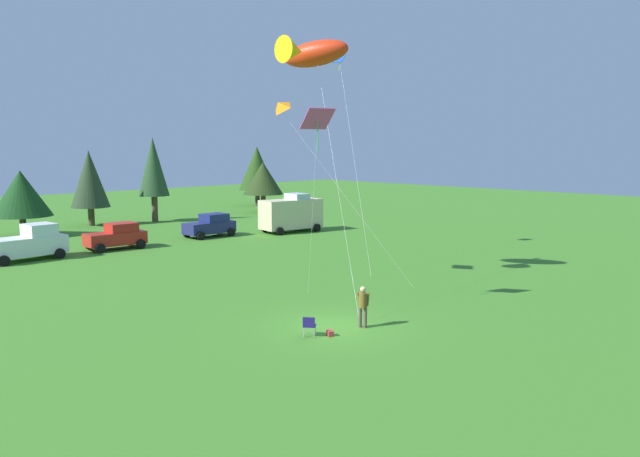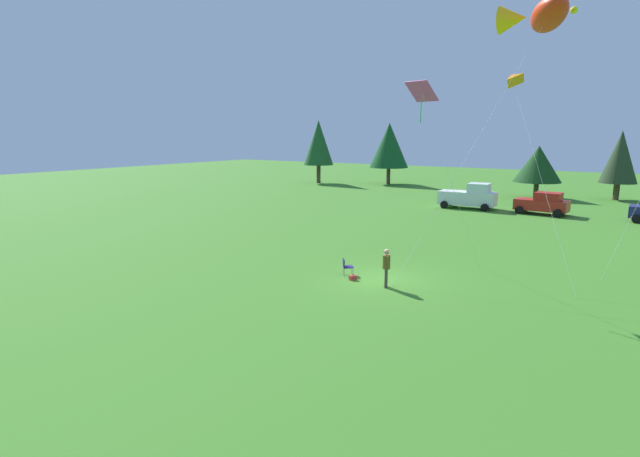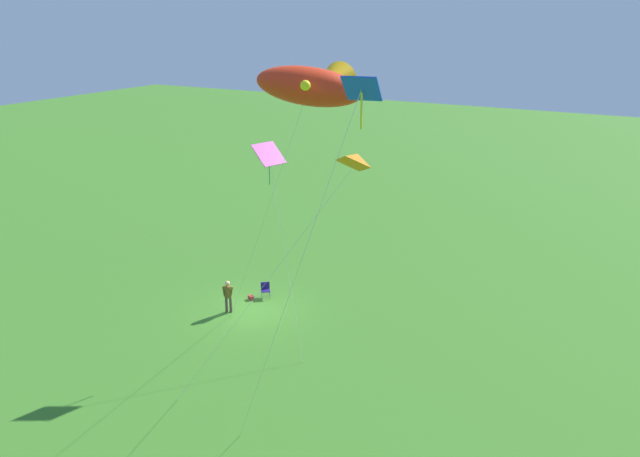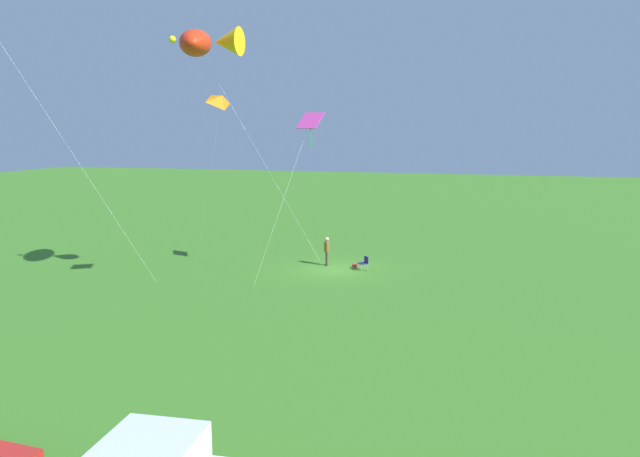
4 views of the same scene
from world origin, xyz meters
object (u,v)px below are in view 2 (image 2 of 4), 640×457
object	(u,v)px
backpack_on_grass	(353,278)
car_red_sedan	(543,203)
kite_large_fish	(540,16)
truck_white_pickup	(469,196)
kite_delta_orange	(511,80)
kite_diamond_rainbow	(422,95)
folding_chair	(346,266)
person_kite_flyer	(386,265)

from	to	relation	value
backpack_on_grass	car_red_sedan	xyz separation A→B (m)	(3.92, 25.62, 0.84)
kite_large_fish	truck_white_pickup	bearing A→B (deg)	114.40
backpack_on_grass	kite_delta_orange	bearing A→B (deg)	61.11
backpack_on_grass	kite_delta_orange	distance (m)	13.35
kite_diamond_rainbow	kite_delta_orange	size ratio (longest dim) A/B	0.91
kite_large_fish	kite_delta_orange	world-z (taller)	kite_large_fish
folding_chair	truck_white_pickup	bearing A→B (deg)	56.56
car_red_sedan	kite_large_fish	xyz separation A→B (m)	(2.05, -18.31, 11.34)
truck_white_pickup	car_red_sedan	bearing A→B (deg)	-3.63
truck_white_pickup	kite_large_fish	xyz separation A→B (m)	(8.30, -18.30, 11.19)
person_kite_flyer	kite_delta_orange	bearing A→B (deg)	46.61
person_kite_flyer	car_red_sedan	world-z (taller)	car_red_sedan
folding_chair	truck_white_pickup	world-z (taller)	truck_white_pickup
person_kite_flyer	truck_white_pickup	xyz separation A→B (m)	(-4.12, 25.76, 0.08)
folding_chair	kite_delta_orange	distance (m)	13.02
kite_large_fish	kite_diamond_rainbow	distance (m)	7.13
backpack_on_grass	truck_white_pickup	size ratio (longest dim) A/B	0.06
person_kite_flyer	kite_large_fish	xyz separation A→B (m)	(4.18, 7.46, 11.27)
person_kite_flyer	truck_white_pickup	distance (m)	26.09
kite_diamond_rainbow	folding_chair	bearing A→B (deg)	-139.96
truck_white_pickup	kite_delta_orange	size ratio (longest dim) A/B	0.51
backpack_on_grass	kite_large_fish	size ratio (longest dim) A/B	0.02
person_kite_flyer	car_red_sedan	size ratio (longest dim) A/B	0.40
backpack_on_grass	person_kite_flyer	bearing A→B (deg)	-4.90
folding_chair	kite_large_fish	bearing A→B (deg)	8.49
person_kite_flyer	kite_delta_orange	distance (m)	12.31
backpack_on_grass	kite_delta_orange	size ratio (longest dim) A/B	0.03
kite_large_fish	kite_delta_orange	size ratio (longest dim) A/B	1.32
car_red_sedan	kite_large_fish	world-z (taller)	kite_large_fish
car_red_sedan	kite_large_fish	distance (m)	21.63
folding_chair	person_kite_flyer	bearing A→B (deg)	-52.48
car_red_sedan	kite_diamond_rainbow	world-z (taller)	kite_diamond_rainbow
folding_chair	kite_large_fish	world-z (taller)	kite_large_fish
car_red_sedan	truck_white_pickup	bearing A→B (deg)	-176.06
backpack_on_grass	kite_diamond_rainbow	world-z (taller)	kite_diamond_rainbow
truck_white_pickup	car_red_sedan	size ratio (longest dim) A/B	1.19
truck_white_pickup	folding_chair	bearing A→B (deg)	-89.89
folding_chair	kite_diamond_rainbow	size ratio (longest dim) A/B	0.09
truck_white_pickup	kite_large_fish	size ratio (longest dim) A/B	0.39
person_kite_flyer	folding_chair	world-z (taller)	person_kite_flyer
kite_large_fish	kite_diamond_rainbow	xyz separation A→B (m)	(-3.96, -4.56, -3.78)
kite_diamond_rainbow	kite_delta_orange	bearing A→B (deg)	65.11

